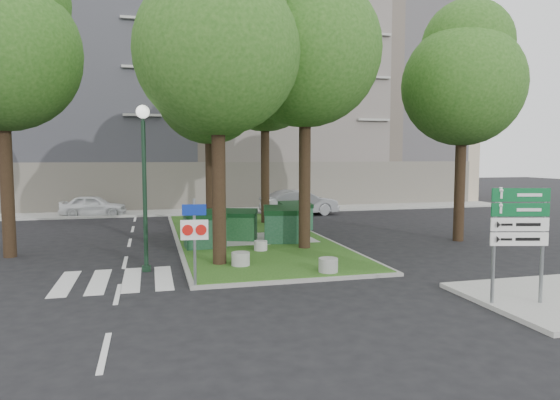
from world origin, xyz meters
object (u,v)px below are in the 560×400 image
object	(u,v)px
tree_street_right	(464,74)
dumpster_d	(296,216)
bollard_left	(241,259)
bollard_right	(328,265)
car_silver	(299,203)
tree_median_mid	(211,79)
tree_median_far	(266,64)
litter_bin	(289,217)
dumpster_a	(205,229)
bollard_mid	(261,246)
car_white	(93,206)
dumpster_c	(283,225)
street_lamp	(144,168)
tree_median_near_left	(220,36)
traffic_sign_pole	(194,231)
tree_median_near_right	(307,36)
tree_street_left	(3,38)
dumpster_b	(240,225)
directional_sign	(519,227)

from	to	relation	value
tree_street_right	dumpster_d	size ratio (longest dim) A/B	6.58
bollard_left	bollard_right	distance (m)	2.85
car_silver	bollard_right	bearing A→B (deg)	159.60
tree_median_mid	tree_median_far	world-z (taller)	tree_median_far
litter_bin	dumpster_d	bearing A→B (deg)	-96.01
tree_median_mid	dumpster_a	xyz separation A→B (m)	(-0.74, -3.54, -6.18)
bollard_mid	tree_median_mid	bearing A→B (deg)	104.20
dumpster_d	bollard_right	bearing A→B (deg)	-105.28
tree_street_right	car_white	xyz separation A→B (m)	(-16.01, 12.97, -6.34)
tree_median_mid	bollard_mid	xyz separation A→B (m)	(1.18, -4.68, -6.68)
dumpster_c	bollard_right	distance (m)	5.42
bollard_left	street_lamp	distance (m)	4.12
bollard_right	litter_bin	world-z (taller)	litter_bin
tree_median_near_left	tree_median_mid	distance (m)	6.53
tree_median_far	car_white	size ratio (longest dim) A/B	3.16
traffic_sign_pole	car_white	distance (m)	18.58
tree_median_mid	traffic_sign_pole	bearing A→B (deg)	-99.95
tree_median_near_right	dumpster_c	size ratio (longest dim) A/B	6.43
tree_median_far	bollard_right	size ratio (longest dim) A/B	20.54
tree_median_near_right	tree_median_near_left	bearing A→B (deg)	-150.26
dumpster_c	litter_bin	bearing A→B (deg)	84.19
tree_median_near_left	dumpster_c	world-z (taller)	tree_median_near_left
litter_bin	tree_street_left	bearing A→B (deg)	-156.99
litter_bin	car_white	distance (m)	12.33
tree_median_mid	bollard_right	xyz separation A→B (m)	(2.40, -8.56, -6.65)
tree_median_near_left	tree_median_far	distance (m)	10.24
tree_median_mid	dumpster_c	bearing A→B (deg)	-52.10
dumpster_d	traffic_sign_pole	bearing A→B (deg)	-126.53
dumpster_a	car_white	xyz separation A→B (m)	(-5.27, 12.51, -0.16)
bollard_right	car_silver	xyz separation A→B (m)	(3.63, 15.00, 0.44)
bollard_left	traffic_sign_pole	xyz separation A→B (m)	(-1.61, -2.05, 1.24)
bollard_right	bollard_mid	distance (m)	4.07
tree_street_left	bollard_mid	distance (m)	11.50
dumpster_d	traffic_sign_pole	xyz separation A→B (m)	(-5.50, -9.08, 0.81)
dumpster_a	bollard_mid	world-z (taller)	dumpster_a
tree_median_far	dumpster_b	world-z (taller)	tree_median_far
bollard_mid	litter_bin	distance (m)	7.23
bollard_mid	car_white	distance (m)	15.43
tree_median_near_right	traffic_sign_pole	xyz separation A→B (m)	(-4.59, -4.55, -6.42)
tree_median_near_left	bollard_mid	world-z (taller)	tree_median_near_left
dumpster_c	car_silver	size ratio (longest dim) A/B	0.38
bollard_mid	dumpster_b	bearing A→B (deg)	97.37
litter_bin	traffic_sign_pole	size ratio (longest dim) A/B	0.28
tree_median_mid	tree_median_far	size ratio (longest dim) A/B	0.84
dumpster_d	traffic_sign_pole	distance (m)	10.65
traffic_sign_pole	car_white	bearing A→B (deg)	110.84
tree_median_far	traffic_sign_pole	size ratio (longest dim) A/B	4.87
tree_median_far	traffic_sign_pole	xyz separation A→B (m)	(-4.79, -12.05, -6.75)
bollard_mid	directional_sign	xyz separation A→B (m)	(4.43, -7.99, 1.63)
litter_bin	directional_sign	bearing A→B (deg)	-84.13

